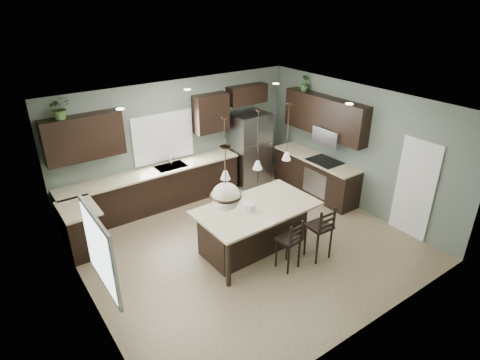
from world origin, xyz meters
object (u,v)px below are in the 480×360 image
refrigerator (249,149)px  serving_dish (248,207)px  plant_back_left (59,108)px  bar_stool_right (319,232)px  kitchen_island (256,228)px  bar_stool_center (288,244)px

refrigerator → serving_dish: refrigerator is taller
serving_dish → plant_back_left: plant_back_left is taller
refrigerator → plant_back_left: plant_back_left is taller
bar_stool_right → serving_dish: bearing=140.1°
refrigerator → serving_dish: size_ratio=7.71×
plant_back_left → bar_stool_right: bearing=-47.2°
kitchen_island → plant_back_left: (-2.57, 2.73, 2.15)m
bar_stool_right → bar_stool_center: bearing=175.0°
kitchen_island → serving_dish: size_ratio=9.49×
serving_dish → bar_stool_right: 1.39m
serving_dish → plant_back_left: size_ratio=0.56×
refrigerator → serving_dish: (-1.88, -2.50, 0.07)m
refrigerator → serving_dish: 3.13m
refrigerator → kitchen_island: 3.04m
refrigerator → plant_back_left: 4.58m
kitchen_island → bar_stool_center: size_ratio=2.28×
kitchen_island → bar_stool_right: bearing=-50.6°
serving_dish → bar_stool_center: serving_dish is taller
refrigerator → bar_stool_right: 3.52m
kitchen_island → serving_dish: 0.57m
bar_stool_right → plant_back_left: 5.34m
serving_dish → kitchen_island: bearing=1.7°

